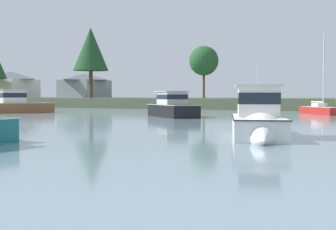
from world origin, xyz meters
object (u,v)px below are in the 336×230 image
cruiser_white (258,125)px  cruiser_black (170,111)px  mooring_buoy_red (171,110)px  sailboat_red (321,112)px  cruiser_wood (5,108)px

cruiser_white → cruiser_black: cruiser_white is taller
cruiser_white → mooring_buoy_red: size_ratio=21.99×
cruiser_black → sailboat_red: bearing=44.6°
cruiser_wood → cruiser_black: bearing=1.1°
cruiser_wood → cruiser_black: (22.57, 0.44, 0.01)m
cruiser_wood → mooring_buoy_red: (14.12, 17.88, -0.54)m
cruiser_wood → cruiser_black: 22.57m
cruiser_wood → mooring_buoy_red: size_ratio=26.11×
cruiser_black → sailboat_red: size_ratio=0.88×
cruiser_wood → cruiser_black: cruiser_wood is taller
cruiser_wood → sailboat_red: size_ratio=1.11×
cruiser_black → mooring_buoy_red: (-8.44, 17.44, -0.55)m
cruiser_wood → cruiser_white: cruiser_wood is taller
cruiser_black → mooring_buoy_red: bearing=115.8°
cruiser_white → sailboat_red: size_ratio=0.93×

